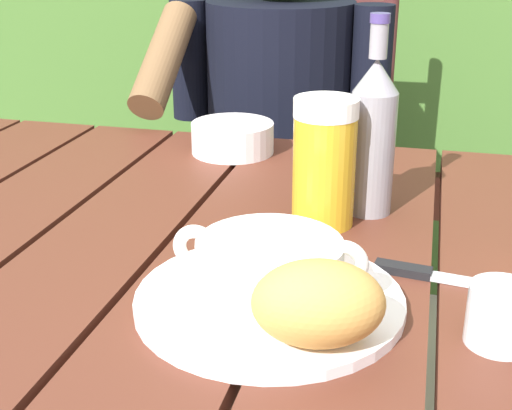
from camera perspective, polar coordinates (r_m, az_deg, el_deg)
The scene contains 11 objects.
dining_table at distance 0.91m, azimuth -2.05°, elevation -8.24°, with size 1.47×0.95×0.75m.
chair_near_diner at distance 1.82m, azimuth 2.89°, elevation 1.15°, with size 0.46×0.42×1.02m.
person_eating at distance 1.56m, azimuth 1.45°, elevation 6.02°, with size 0.48×0.47×1.18m.
serving_plate at distance 0.74m, azimuth 1.08°, elevation -7.69°, with size 0.28×0.28×0.01m.
soup_bowl at distance 0.72m, azimuth 1.10°, elevation -5.06°, with size 0.20×0.15×0.07m.
bread_roll at distance 0.65m, azimuth 5.07°, elevation -7.91°, with size 0.14×0.12×0.08m.
beer_glass at distance 0.91m, azimuth 5.55°, elevation 3.45°, with size 0.08×0.08×0.17m.
beer_bottle at distance 0.95m, azimuth 9.44°, elevation 5.68°, with size 0.06×0.06×0.27m.
water_glass_small at distance 0.71m, azimuth 19.26°, elevation -8.46°, with size 0.06×0.06×0.06m.
table_knife at distance 0.82m, azimuth 13.83°, elevation -5.50°, with size 0.16×0.04×0.01m.
diner_bowl at distance 1.22m, azimuth -1.91°, elevation 5.48°, with size 0.14×0.14×0.05m.
Camera 1 is at (0.22, -0.75, 1.12)m, focal length 49.39 mm.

